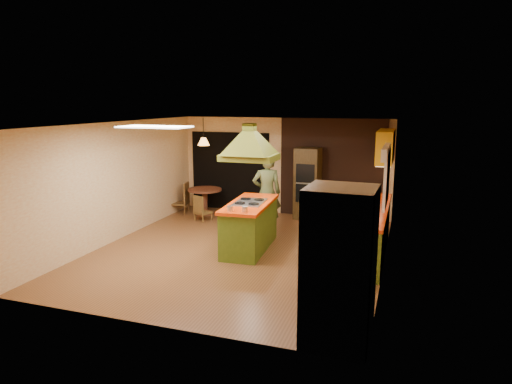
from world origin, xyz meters
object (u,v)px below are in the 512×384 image
(man, at_px, (267,193))
(dining_table, at_px, (205,196))
(kitchen_island, at_px, (250,225))
(canister_large, at_px, (373,192))
(wall_oven, at_px, (308,183))
(refrigerator, at_px, (339,267))

(man, relative_size, dining_table, 2.01)
(kitchen_island, distance_m, canister_large, 2.75)
(man, xyz_separation_m, wall_oven, (0.61, 1.46, 0.00))
(wall_oven, bearing_deg, kitchen_island, -99.42)
(dining_table, distance_m, canister_large, 4.47)
(wall_oven, bearing_deg, canister_large, -35.30)
(man, relative_size, refrigerator, 0.91)
(refrigerator, relative_size, wall_oven, 1.09)
(wall_oven, relative_size, canister_large, 8.41)
(wall_oven, relative_size, dining_table, 2.02)
(man, bearing_deg, kitchen_island, 68.27)
(refrigerator, bearing_deg, man, 119.74)
(man, bearing_deg, dining_table, -51.34)
(refrigerator, xyz_separation_m, canister_large, (0.04, 4.55, 0.05))
(kitchen_island, relative_size, refrigerator, 1.00)
(man, xyz_separation_m, canister_large, (2.31, 0.16, 0.14))
(man, xyz_separation_m, dining_table, (-2.03, 1.05, -0.42))
(wall_oven, bearing_deg, man, -110.66)
(man, height_order, wall_oven, wall_oven)
(refrigerator, xyz_separation_m, dining_table, (-4.30, 5.44, -0.51))
(man, height_order, canister_large, man)
(canister_large, bearing_deg, kitchen_island, -147.08)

